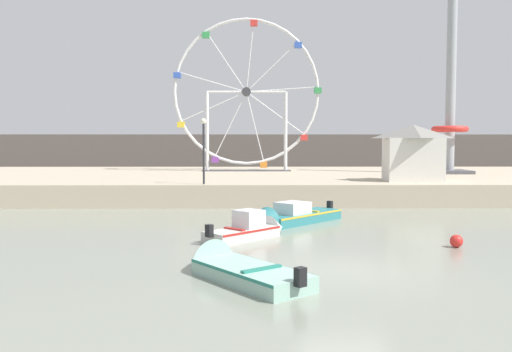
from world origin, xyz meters
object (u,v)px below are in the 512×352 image
object	(u,v)px
motorboat_teal_painted	(286,218)
mooring_buoy_orange	(456,241)
motorboat_pale_grey	(253,229)
carnival_booth_white_ticket	(413,152)
motorboat_seafoam	(231,268)
drop_tower_steel_tower	(450,106)
promenade_lamp_near	(204,141)
ferris_wheel_white_frame	(246,95)

from	to	relation	value
motorboat_teal_painted	mooring_buoy_orange	xyz separation A→B (m)	(5.51, -5.05, -0.08)
motorboat_pale_grey	carnival_booth_white_ticket	bearing A→B (deg)	5.45
mooring_buoy_orange	motorboat_pale_grey	bearing A→B (deg)	163.70
motorboat_seafoam	drop_tower_steel_tower	size ratio (longest dim) A/B	0.33
motorboat_seafoam	motorboat_pale_grey	bearing A→B (deg)	-43.26
drop_tower_steel_tower	carnival_booth_white_ticket	size ratio (longest dim) A/B	3.64
drop_tower_steel_tower	carnival_booth_white_ticket	world-z (taller)	drop_tower_steel_tower
motorboat_pale_grey	drop_tower_steel_tower	size ratio (longest dim) A/B	0.26
motorboat_seafoam	motorboat_pale_grey	distance (m)	5.92
motorboat_teal_painted	carnival_booth_white_ticket	bearing A→B (deg)	-179.85
motorboat_teal_painted	promenade_lamp_near	xyz separation A→B (m)	(-4.09, 6.55, 3.35)
motorboat_teal_painted	mooring_buoy_orange	world-z (taller)	motorboat_teal_painted
motorboat_pale_grey	promenade_lamp_near	size ratio (longest dim) A/B	0.96
carnival_booth_white_ticket	promenade_lamp_near	xyz separation A→B (m)	(-12.20, -2.30, 0.65)
motorboat_teal_painted	motorboat_pale_grey	size ratio (longest dim) A/B	1.46
mooring_buoy_orange	drop_tower_steel_tower	bearing A→B (deg)	70.65
mooring_buoy_orange	carnival_booth_white_ticket	bearing A→B (deg)	79.40
motorboat_seafoam	drop_tower_steel_tower	world-z (taller)	drop_tower_steel_tower
motorboat_seafoam	promenade_lamp_near	xyz separation A→B (m)	(-2.06, 15.47, 3.42)
motorboat_pale_grey	promenade_lamp_near	xyz separation A→B (m)	(-2.69, 9.59, 3.34)
motorboat_teal_painted	ferris_wheel_white_frame	world-z (taller)	ferris_wheel_white_frame
motorboat_seafoam	mooring_buoy_orange	world-z (taller)	motorboat_seafoam
mooring_buoy_orange	ferris_wheel_white_frame	bearing A→B (deg)	106.46
motorboat_pale_grey	carnival_booth_white_ticket	size ratio (longest dim) A/B	0.95
motorboat_pale_grey	promenade_lamp_near	distance (m)	10.50
motorboat_pale_grey	carnival_booth_white_ticket	world-z (taller)	carnival_booth_white_ticket
promenade_lamp_near	drop_tower_steel_tower	bearing A→B (deg)	30.43
carnival_booth_white_ticket	promenade_lamp_near	world-z (taller)	promenade_lamp_near
promenade_lamp_near	mooring_buoy_orange	world-z (taller)	promenade_lamp_near
motorboat_teal_painted	carnival_booth_white_ticket	xyz separation A→B (m)	(8.11, 8.85, 2.70)
drop_tower_steel_tower	mooring_buoy_orange	xyz separation A→B (m)	(-7.63, -21.73, -5.97)
motorboat_seafoam	motorboat_teal_painted	bearing A→B (deg)	-49.98
motorboat_teal_painted	mooring_buoy_orange	bearing A→B (deg)	90.09
promenade_lamp_near	ferris_wheel_white_frame	bearing A→B (deg)	80.53
motorboat_pale_grey	carnival_booth_white_ticket	distance (m)	15.46
motorboat_seafoam	drop_tower_steel_tower	bearing A→B (deg)	-67.79
motorboat_seafoam	carnival_booth_white_ticket	world-z (taller)	carnival_booth_white_ticket
motorboat_teal_painted	ferris_wheel_white_frame	size ratio (longest dim) A/B	0.42
motorboat_teal_painted	carnival_booth_white_ticket	distance (m)	12.30
motorboat_teal_painted	promenade_lamp_near	bearing A→B (deg)	-105.37
motorboat_teal_painted	motorboat_pale_grey	world-z (taller)	motorboat_pale_grey
motorboat_pale_grey	mooring_buoy_orange	distance (m)	7.20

